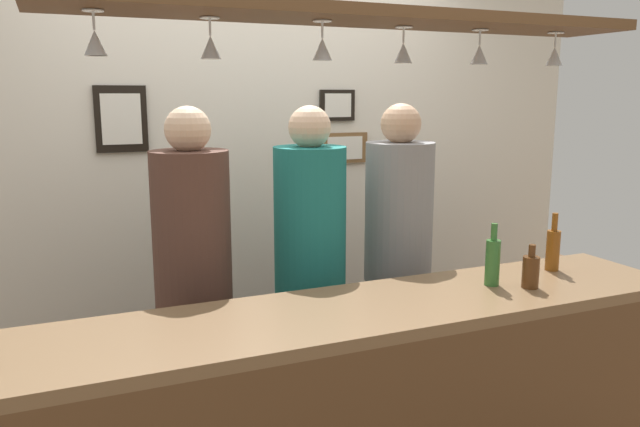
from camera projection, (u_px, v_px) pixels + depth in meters
back_wall at (251, 170)px, 3.57m from camera, size 4.40×0.06×2.60m
bar_counter at (385, 398)px, 2.25m from camera, size 2.70×0.55×0.95m
overhead_glass_rack at (365, 16)px, 2.18m from camera, size 2.20×0.36×0.04m
hanging_wineglass_far_left at (95, 41)px, 1.86m from camera, size 0.07×0.07×0.13m
hanging_wineglass_left at (211, 46)px, 2.04m from camera, size 0.07×0.07×0.13m
hanging_wineglass_center_left at (322, 48)px, 2.13m from camera, size 0.07×0.07×0.13m
hanging_wineglass_center at (403, 52)px, 2.32m from camera, size 0.07×0.07×0.13m
hanging_wineglass_center_right at (479, 54)px, 2.42m from camera, size 0.07×0.07×0.13m
hanging_wineglass_right at (554, 55)px, 2.53m from camera, size 0.07×0.07×0.13m
person_left_brown_shirt at (193, 260)px, 2.74m from camera, size 0.34×0.34×1.68m
person_middle_teal_shirt at (310, 248)px, 2.96m from camera, size 0.34×0.34×1.68m
person_right_grey_shirt at (398, 238)px, 3.14m from camera, size 0.34×0.34×1.69m
bottle_beer_amber_tall at (553, 248)px, 2.78m from camera, size 0.06×0.06×0.26m
bottle_beer_green_import at (493, 261)px, 2.56m from camera, size 0.06×0.06×0.26m
bottle_beer_brown_stubby at (531, 271)px, 2.53m from camera, size 0.07×0.07×0.18m
picture_frame_lower_pair at (344, 148)px, 3.73m from camera, size 0.30×0.02×0.18m
picture_frame_caricature at (121, 119)px, 3.20m from camera, size 0.26×0.02×0.34m
picture_frame_upper_small at (337, 105)px, 3.66m from camera, size 0.22×0.02×0.18m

